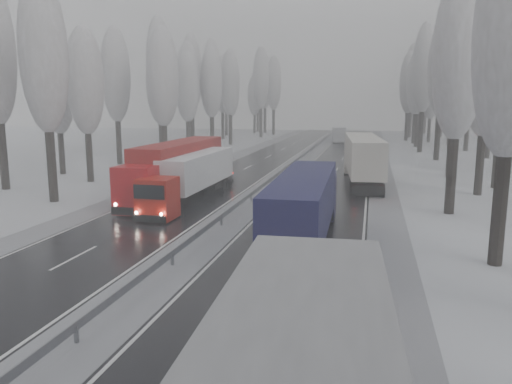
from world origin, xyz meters
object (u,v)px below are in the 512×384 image
at_px(truck_cream_box, 362,156).
at_px(truck_red_red, 176,165).
at_px(box_truck_distant, 339,134).
at_px(truck_blue_box, 306,204).
at_px(truck_red_white, 194,174).

bearing_deg(truck_cream_box, truck_red_red, -150.22).
bearing_deg(box_truck_distant, truck_cream_box, -89.64).
distance_m(truck_blue_box, truck_cream_box, 22.59).
bearing_deg(truck_blue_box, truck_red_red, 134.05).
bearing_deg(truck_cream_box, truck_blue_box, -101.45).
relative_size(truck_blue_box, truck_red_white, 1.10).
bearing_deg(truck_red_white, truck_cream_box, 43.43).
xyz_separation_m(truck_red_white, truck_red_red, (-2.07, 1.43, 0.44)).
height_order(truck_blue_box, box_truck_distant, truck_blue_box).
height_order(truck_cream_box, box_truck_distant, truck_cream_box).
distance_m(box_truck_distant, truck_red_red, 61.35).
xyz_separation_m(truck_blue_box, truck_red_white, (-10.22, 10.70, -0.22)).
height_order(truck_cream_box, truck_red_white, truck_cream_box).
bearing_deg(truck_blue_box, truck_red_white, 132.36).
bearing_deg(truck_cream_box, truck_red_white, -142.39).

